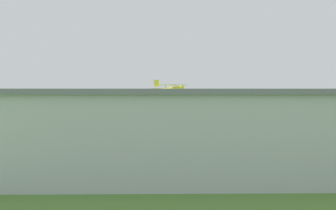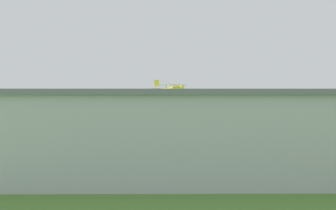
{
  "view_description": "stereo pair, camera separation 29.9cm",
  "coord_description": "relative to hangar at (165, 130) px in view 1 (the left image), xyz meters",
  "views": [
    {
      "loc": [
        2.67,
        61.97,
        6.23
      ],
      "look_at": [
        4.7,
        11.07,
        4.25
      ],
      "focal_mm": 36.27,
      "sensor_mm": 36.0,
      "label": 1
    },
    {
      "loc": [
        2.37,
        61.95,
        6.23
      ],
      "look_at": [
        4.7,
        11.07,
        4.25
      ],
      "focal_mm": 36.27,
      "sensor_mm": 36.0,
      "label": 2
    }
  ],
  "objects": [
    {
      "name": "windsock",
      "position": [
        -5.86,
        -35.76,
        2.64
      ],
      "size": [
        1.44,
        0.74,
        6.68
      ],
      "color": "silver",
      "rests_on": "ground_plane"
    },
    {
      "name": "person_watching_takeoff",
      "position": [
        -17.08,
        -9.59,
        -2.45
      ],
      "size": [
        0.52,
        0.52,
        1.56
      ],
      "color": "#B23333",
      "rests_on": "ground_plane"
    },
    {
      "name": "person_near_hangar_door",
      "position": [
        13.47,
        -11.94,
        -2.33
      ],
      "size": [
        0.5,
        0.5,
        1.77
      ],
      "color": "#3F3F47",
      "rests_on": "ground_plane"
    },
    {
      "name": "person_walking_on_apron",
      "position": [
        -15.73,
        -9.01,
        -2.33
      ],
      "size": [
        0.52,
        0.52,
        1.78
      ],
      "color": "#72338C",
      "rests_on": "ground_plane"
    },
    {
      "name": "person_at_fence_line",
      "position": [
        -10.4,
        -15.6,
        -2.35
      ],
      "size": [
        0.53,
        0.53,
        1.74
      ],
      "color": "#72338C",
      "rests_on": "ground_plane"
    },
    {
      "name": "car_black",
      "position": [
        17.39,
        -10.22,
        -2.4
      ],
      "size": [
        2.15,
        4.6,
        1.56
      ],
      "color": "black",
      "rests_on": "ground_plane"
    },
    {
      "name": "person_by_parked_cars",
      "position": [
        16.5,
        -16.23,
        -2.41
      ],
      "size": [
        0.52,
        0.52,
        1.63
      ],
      "color": "beige",
      "rests_on": "ground_plane"
    },
    {
      "name": "ground_plane",
      "position": [
        -3.93,
        -35.64,
        -3.22
      ],
      "size": [
        400.0,
        400.0,
        0.0
      ],
      "primitive_type": "plane",
      "color": "#568438"
    },
    {
      "name": "biplane",
      "position": [
        1.03,
        -38.39,
        3.35
      ],
      "size": [
        7.16,
        7.42,
        3.85
      ],
      "color": "yellow"
    },
    {
      "name": "hangar",
      "position": [
        0.0,
        0.0,
        0.0
      ],
      "size": [
        33.57,
        14.24,
        6.42
      ],
      "color": "#B7BCC6",
      "rests_on": "ground_plane"
    }
  ]
}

